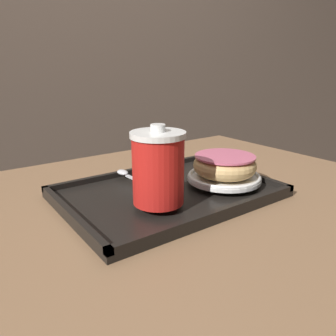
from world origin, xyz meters
The scene contains 7 objects.
wall_behind centered at (0.00, 1.10, 1.20)m, with size 8.00×0.05×2.40m.
cafe_table centered at (0.00, 0.00, 0.56)m, with size 1.03×0.84×0.71m.
serving_tray centered at (-0.04, 0.02, 0.72)m, with size 0.44×0.31×0.02m.
coffee_cup_front centered at (-0.10, -0.04, 0.81)m, with size 0.10×0.10×0.15m.
plate_with_chocolate_donut centered at (0.09, -0.03, 0.75)m, with size 0.16×0.16×0.01m.
donut_chocolate_glazed centered at (0.09, -0.03, 0.77)m, with size 0.14×0.14×0.04m.
spoon centered at (-0.08, 0.12, 0.74)m, with size 0.02×0.14×0.01m.
Camera 1 is at (-0.42, -0.51, 0.98)m, focal length 35.00 mm.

